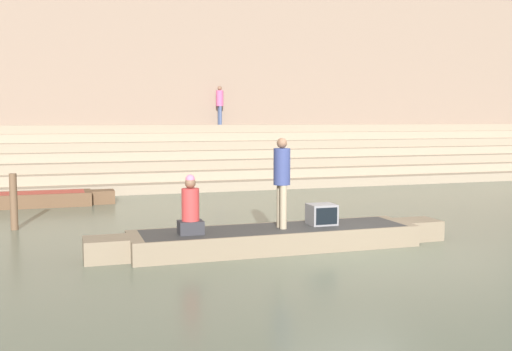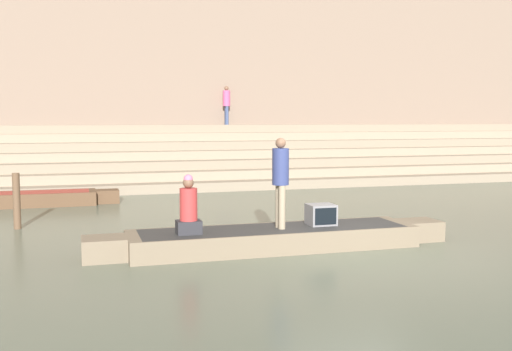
{
  "view_description": "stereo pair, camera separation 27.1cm",
  "coord_description": "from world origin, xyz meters",
  "px_view_note": "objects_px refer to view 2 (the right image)",
  "views": [
    {
      "loc": [
        -5.1,
        -9.81,
        2.47
      ],
      "look_at": [
        -1.3,
        2.0,
        1.3
      ],
      "focal_mm": 42.0,
      "sensor_mm": 36.0,
      "label": 1
    },
    {
      "loc": [
        -4.84,
        -9.89,
        2.47
      ],
      "look_at": [
        -1.3,
        2.0,
        1.3
      ],
      "focal_mm": 42.0,
      "sensor_mm": 36.0,
      "label": 2
    }
  ],
  "objects_px": {
    "rowboat_main": "(274,238)",
    "person_rowing": "(189,210)",
    "tv_set": "(321,215)",
    "mooring_post": "(17,201)",
    "person_standing": "(281,176)",
    "person_on_steps": "(227,102)",
    "moored_boat_shore": "(9,199)"
  },
  "relations": [
    {
      "from": "tv_set",
      "to": "mooring_post",
      "type": "xyz_separation_m",
      "value": [
        -5.91,
        3.58,
        0.03
      ]
    },
    {
      "from": "tv_set",
      "to": "person_on_steps",
      "type": "height_order",
      "value": "person_on_steps"
    },
    {
      "from": "person_rowing",
      "to": "person_on_steps",
      "type": "height_order",
      "value": "person_on_steps"
    },
    {
      "from": "rowboat_main",
      "to": "person_standing",
      "type": "distance_m",
      "value": 1.19
    },
    {
      "from": "mooring_post",
      "to": "person_on_steps",
      "type": "distance_m",
      "value": 12.93
    },
    {
      "from": "person_standing",
      "to": "moored_boat_shore",
      "type": "height_order",
      "value": "person_standing"
    },
    {
      "from": "moored_boat_shore",
      "to": "mooring_post",
      "type": "relative_size",
      "value": 4.79
    },
    {
      "from": "person_standing",
      "to": "mooring_post",
      "type": "relative_size",
      "value": 1.36
    },
    {
      "from": "person_rowing",
      "to": "person_standing",
      "type": "bearing_deg",
      "value": 2.87
    },
    {
      "from": "tv_set",
      "to": "person_on_steps",
      "type": "bearing_deg",
      "value": 89.9
    },
    {
      "from": "rowboat_main",
      "to": "person_standing",
      "type": "bearing_deg",
      "value": -15.55
    },
    {
      "from": "person_rowing",
      "to": "moored_boat_shore",
      "type": "height_order",
      "value": "person_rowing"
    },
    {
      "from": "person_rowing",
      "to": "moored_boat_shore",
      "type": "relative_size",
      "value": 0.18
    },
    {
      "from": "person_rowing",
      "to": "person_on_steps",
      "type": "relative_size",
      "value": 0.67
    },
    {
      "from": "person_standing",
      "to": "tv_set",
      "type": "distance_m",
      "value": 1.2
    },
    {
      "from": "person_rowing",
      "to": "rowboat_main",
      "type": "bearing_deg",
      "value": 4.31
    },
    {
      "from": "person_standing",
      "to": "tv_set",
      "type": "bearing_deg",
      "value": 3.44
    },
    {
      "from": "person_on_steps",
      "to": "person_rowing",
      "type": "bearing_deg",
      "value": 74.37
    },
    {
      "from": "tv_set",
      "to": "mooring_post",
      "type": "height_order",
      "value": "mooring_post"
    },
    {
      "from": "rowboat_main",
      "to": "tv_set",
      "type": "relative_size",
      "value": 13.57
    },
    {
      "from": "rowboat_main",
      "to": "person_standing",
      "type": "height_order",
      "value": "person_standing"
    },
    {
      "from": "person_rowing",
      "to": "tv_set",
      "type": "relative_size",
      "value": 2.08
    },
    {
      "from": "person_rowing",
      "to": "person_on_steps",
      "type": "xyz_separation_m",
      "value": [
        4.16,
        14.04,
        2.34
      ]
    },
    {
      "from": "person_standing",
      "to": "person_rowing",
      "type": "relative_size",
      "value": 1.59
    },
    {
      "from": "rowboat_main",
      "to": "person_rowing",
      "type": "distance_m",
      "value": 1.77
    },
    {
      "from": "mooring_post",
      "to": "person_on_steps",
      "type": "bearing_deg",
      "value": 54.25
    },
    {
      "from": "moored_boat_shore",
      "to": "mooring_post",
      "type": "height_order",
      "value": "mooring_post"
    },
    {
      "from": "person_rowing",
      "to": "mooring_post",
      "type": "bearing_deg",
      "value": 131.89
    },
    {
      "from": "person_rowing",
      "to": "mooring_post",
      "type": "xyz_separation_m",
      "value": [
        -3.25,
        3.76,
        -0.21
      ]
    },
    {
      "from": "tv_set",
      "to": "moored_boat_shore",
      "type": "distance_m",
      "value": 9.8
    },
    {
      "from": "moored_boat_shore",
      "to": "person_standing",
      "type": "bearing_deg",
      "value": -49.02
    },
    {
      "from": "rowboat_main",
      "to": "person_standing",
      "type": "relative_size",
      "value": 4.11
    }
  ]
}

